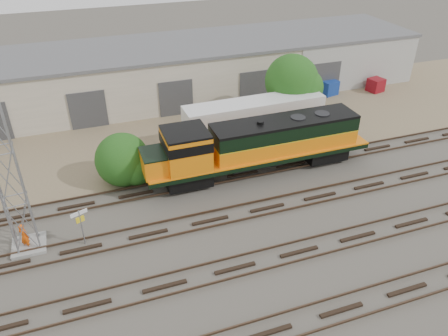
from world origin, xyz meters
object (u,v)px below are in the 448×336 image
object	(u,v)px
locomotive	(255,145)
semi_trailer	(258,116)
worker	(24,236)
signal_tower	(1,154)

from	to	relation	value
locomotive	semi_trailer	world-z (taller)	locomotive
locomotive	worker	xyz separation A→B (m)	(-15.94, -3.21, -1.49)
locomotive	signal_tower	world-z (taller)	signal_tower
worker	semi_trailer	world-z (taller)	semi_trailer
locomotive	signal_tower	bearing A→B (deg)	-168.70
locomotive	semi_trailer	bearing A→B (deg)	65.03
signal_tower	semi_trailer	world-z (taller)	signal_tower
semi_trailer	signal_tower	bearing A→B (deg)	-157.49
worker	signal_tower	bearing A→B (deg)	-115.04
locomotive	signal_tower	xyz separation A→B (m)	(-15.84, -3.17, 3.98)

